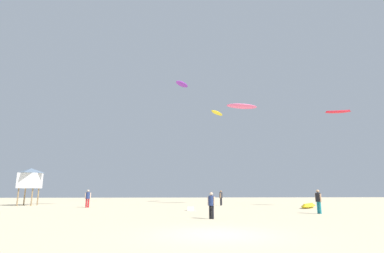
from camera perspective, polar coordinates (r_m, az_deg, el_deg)
ground_plane at (r=12.30m, az=4.84°, el=-19.94°), size 120.00×120.00×0.00m
person_foreground at (r=18.55m, az=3.73°, el=-14.48°), size 0.42×0.37×1.56m
person_midground at (r=32.19m, az=-19.37°, el=-12.66°), size 0.56×0.39×1.73m
person_left at (r=24.41m, az=23.09°, el=-12.77°), size 0.39×0.55×1.73m
person_right at (r=34.84m, az=5.58°, el=-13.24°), size 0.38×0.48×1.67m
kite_grounded_near at (r=31.76m, az=21.43°, el=-13.98°), size 3.06×3.57×0.48m
lifeguard_tower at (r=38.88m, az=-28.62°, el=-8.66°), size 2.30×2.30×4.15m
cooler_box at (r=25.92m, az=-0.27°, el=-15.50°), size 0.56×0.36×0.32m
kite_aloft_1 at (r=38.28m, az=9.56°, el=3.85°), size 4.24×1.92×0.64m
kite_aloft_2 at (r=57.47m, az=-1.93°, el=8.13°), size 3.04×3.51×0.91m
kite_aloft_3 at (r=36.30m, az=26.23°, el=2.54°), size 2.76×1.43×0.34m
kite_aloft_4 at (r=43.31m, az=4.80°, el=2.60°), size 2.61×3.41×0.42m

